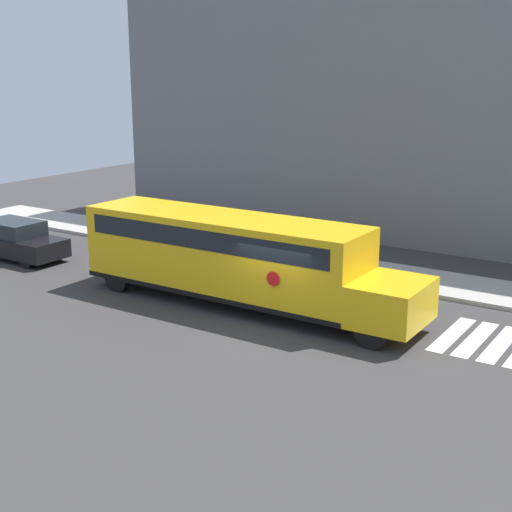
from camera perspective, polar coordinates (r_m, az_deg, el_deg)
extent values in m
plane|color=#3A3838|center=(22.01, 2.01, -5.44)|extent=(60.00, 60.00, 0.00)
cube|color=#B2ADA3|center=(27.49, 9.06, -1.29)|extent=(44.00, 3.00, 0.15)
cube|color=slate|center=(32.55, 14.27, 10.67)|extent=(32.00, 4.00, 11.02)
cube|color=white|center=(21.94, 15.42, -6.06)|extent=(0.50, 3.20, 0.01)
cube|color=white|center=(21.76, 17.18, -6.37)|extent=(0.50, 3.20, 0.01)
cube|color=white|center=(21.60, 18.96, -6.68)|extent=(0.50, 3.20, 0.01)
cube|color=yellow|center=(23.57, -2.65, 0.25)|extent=(9.99, 2.50, 2.49)
cube|color=yellow|center=(20.96, 10.77, -3.66)|extent=(1.95, 2.50, 1.24)
cube|color=black|center=(23.89, -2.62, -2.45)|extent=(9.99, 2.54, 0.16)
cube|color=black|center=(23.40, -2.67, 1.91)|extent=(9.19, 2.53, 0.64)
cylinder|color=red|center=(21.10, 1.37, -1.84)|extent=(0.44, 0.02, 0.44)
cylinder|color=black|center=(22.13, 11.55, -4.26)|extent=(1.00, 0.30, 1.00)
cylinder|color=black|center=(20.24, 9.25, -5.98)|extent=(1.00, 0.30, 1.00)
cylinder|color=black|center=(26.99, -7.83, -0.61)|extent=(1.00, 0.30, 1.00)
cylinder|color=black|center=(25.47, -11.00, -1.69)|extent=(1.00, 0.30, 1.00)
cube|color=black|center=(30.79, -18.50, 0.86)|extent=(4.33, 1.78, 0.74)
cube|color=#1E2328|center=(30.85, -18.90, 2.13)|extent=(2.42, 1.64, 0.61)
cylinder|color=black|center=(30.26, -15.63, 0.31)|extent=(0.64, 0.22, 0.64)
cylinder|color=black|center=(29.31, -17.88, -0.32)|extent=(0.64, 0.22, 0.64)
cylinder|color=black|center=(32.42, -18.98, 1.00)|extent=(0.64, 0.22, 0.64)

